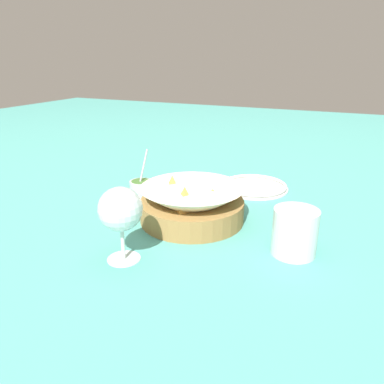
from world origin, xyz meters
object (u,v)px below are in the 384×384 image
at_px(sauce_cup, 141,187).
at_px(side_plate, 254,186).
at_px(wine_glass, 121,211).
at_px(beer_mug, 295,233).
at_px(food_basket, 192,205).

xyz_separation_m(sauce_cup, side_plate, (0.18, -0.27, -0.02)).
bearing_deg(wine_glass, beer_mug, -61.24).
bearing_deg(beer_mug, wine_glass, 118.76).
xyz_separation_m(wine_glass, beer_mug, (0.16, -0.29, -0.06)).
bearing_deg(food_basket, wine_glass, 168.53).
bearing_deg(beer_mug, food_basket, 76.75).
xyz_separation_m(wine_glass, side_plate, (0.49, -0.11, -0.09)).
height_order(wine_glass, beer_mug, wine_glass).
bearing_deg(sauce_cup, beer_mug, -109.25).
distance_m(sauce_cup, beer_mug, 0.46).
distance_m(food_basket, wine_glass, 0.23).
height_order(beer_mug, side_plate, beer_mug).
bearing_deg(side_plate, sauce_cup, 123.70).
relative_size(food_basket, beer_mug, 1.95).
bearing_deg(side_plate, wine_glass, 166.75).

